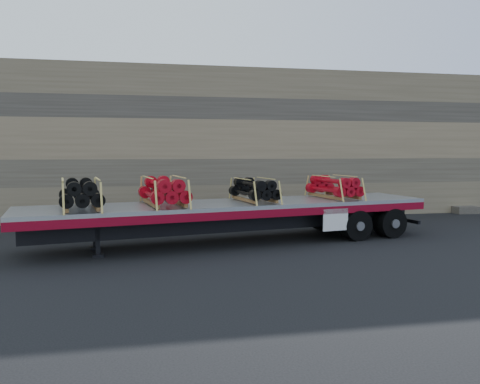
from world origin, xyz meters
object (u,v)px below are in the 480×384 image
object	(u,v)px
bundle_front	(81,194)
bundle_midrear	(254,190)
trailer	(233,223)
bundle_rear	(334,187)
bundle_midfront	(164,192)

from	to	relation	value
bundle_front	bundle_midrear	world-z (taller)	bundle_front
trailer	bundle_front	bearing A→B (deg)	180.00
trailer	bundle_midrear	world-z (taller)	bundle_midrear
bundle_midrear	bundle_rear	size ratio (longest dim) A/B	0.97
trailer	bundle_midfront	xyz separation A→B (m)	(-2.38, -0.41, 1.14)
bundle_midrear	bundle_rear	xyz separation A→B (m)	(3.18, 0.55, 0.01)
bundle_front	bundle_rear	world-z (taller)	bundle_front
trailer	bundle_rear	xyz separation A→B (m)	(3.94, 0.68, 1.10)
bundle_front	bundle_midrear	xyz separation A→B (m)	(5.64, 0.98, -0.05)
bundle_front	bundle_midfront	xyz separation A→B (m)	(2.51, 0.43, 0.01)
trailer	bundle_front	size ratio (longest dim) A/B	5.72
trailer	bundle_rear	world-z (taller)	bundle_rear
bundle_midrear	bundle_rear	bearing A→B (deg)	-0.00
bundle_midrear	trailer	bearing A→B (deg)	180.00
trailer	bundle_front	distance (m)	5.09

